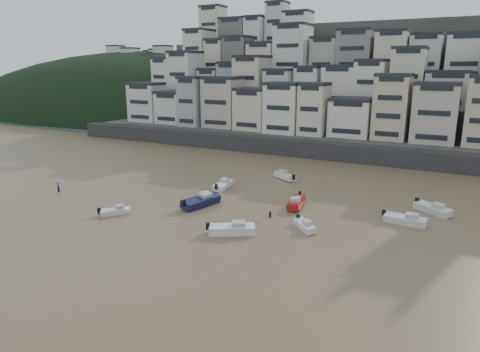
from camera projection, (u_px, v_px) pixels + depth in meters
The scene contains 16 objects.
ground at pixel (21, 283), 38.77m from camera, with size 400.00×400.00×0.00m, color brown.
sea_strip at pixel (142, 106), 212.82m from camera, with size 340.00×340.00×0.00m, color #476066.
harbor_wall at pixel (333, 152), 89.29m from camera, with size 140.00×3.00×3.50m, color #38383A.
hillside at pixel (393, 89), 118.36m from camera, with size 141.04×66.00×50.00m.
headland at pixel (153, 109), 197.42m from camera, with size 216.00×135.00×53.33m.
boat_h at pixel (285, 175), 74.22m from camera, with size 5.39×1.76×1.47m, color silver, non-canonical shape.
boat_j at pixel (115, 210), 56.51m from camera, with size 4.24×1.39×1.16m, color white, non-canonical shape.
boat_g at pixel (433, 208), 57.00m from camera, with size 5.57×1.82×1.52m, color silver, non-canonical shape.
boat_f at pixel (223, 184), 68.46m from camera, with size 5.51×1.80×1.50m, color white, non-canonical shape.
boat_e at pixel (296, 201), 59.57m from camera, with size 5.73×1.87×1.56m, color #A01315, non-canonical shape.
boat_d at pixel (405, 218), 53.01m from camera, with size 5.52×1.81×1.50m, color silver, non-canonical shape.
boat_b at pixel (305, 224), 51.40m from camera, with size 4.36×1.43×1.19m, color silver, non-canonical shape.
boat_c at pixel (201, 200), 59.75m from camera, with size 6.64×2.17×1.81m, color #121A3A, non-canonical shape.
boat_a at pixel (232, 227), 49.87m from camera, with size 5.91×1.94×1.61m, color white, non-canonical shape.
person_blue at pixel (58, 186), 66.71m from camera, with size 0.44×0.44×1.74m, color blue, non-canonical shape.
person_pink at pixel (270, 211), 55.44m from camera, with size 0.44×0.44×1.74m, color tan, non-canonical shape.
Camera 1 is at (34.13, -21.59, 19.05)m, focal length 32.00 mm.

